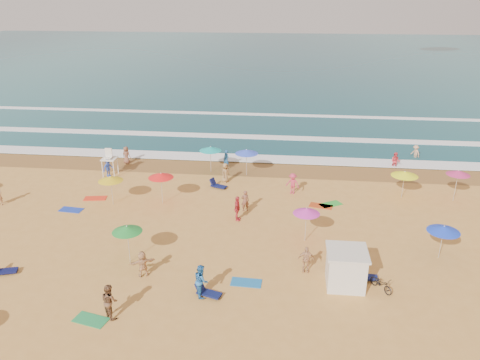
# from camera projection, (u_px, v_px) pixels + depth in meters

# --- Properties ---
(ground) EXTENTS (220.00, 220.00, 0.00)m
(ground) POSITION_uv_depth(u_px,v_px,m) (242.00, 236.00, 30.90)
(ground) COLOR gold
(ground) RESTS_ON ground
(ocean) EXTENTS (220.00, 140.00, 0.18)m
(ocean) POSITION_uv_depth(u_px,v_px,m) (280.00, 60.00, 108.20)
(ocean) COLOR #0C4756
(ocean) RESTS_ON ground
(wet_sand) EXTENTS (220.00, 220.00, 0.00)m
(wet_sand) POSITION_uv_depth(u_px,v_px,m) (256.00, 169.00, 42.40)
(wet_sand) COLOR olive
(wet_sand) RESTS_ON ground
(surf_foam) EXTENTS (200.00, 18.70, 0.05)m
(surf_foam) POSITION_uv_depth(u_px,v_px,m) (262.00, 139.00, 50.48)
(surf_foam) COLOR white
(surf_foam) RESTS_ON ground
(cabana) EXTENTS (2.00, 2.00, 2.00)m
(cabana) POSITION_uv_depth(u_px,v_px,m) (346.00, 269.00, 25.41)
(cabana) COLOR silver
(cabana) RESTS_ON ground
(cabana_roof) EXTENTS (2.20, 2.20, 0.12)m
(cabana_roof) POSITION_uv_depth(u_px,v_px,m) (347.00, 252.00, 25.01)
(cabana_roof) COLOR silver
(cabana_roof) RESTS_ON cabana
(bicycle) EXTENTS (1.34, 1.55, 0.81)m
(bicycle) POSITION_uv_depth(u_px,v_px,m) (381.00, 284.00, 25.17)
(bicycle) COLOR black
(bicycle) RESTS_ON ground
(lifeguard_stand) EXTENTS (1.20, 1.20, 2.10)m
(lifeguard_stand) POSITION_uv_depth(u_px,v_px,m) (110.00, 164.00, 40.51)
(lifeguard_stand) COLOR white
(lifeguard_stand) RESTS_ON ground
(beach_umbrellas) EXTENTS (57.95, 25.97, 0.75)m
(beach_umbrellas) POSITION_uv_depth(u_px,v_px,m) (237.00, 202.00, 30.72)
(beach_umbrellas) COLOR #15AAAC
(beach_umbrellas) RESTS_ON ground
(loungers) EXTENTS (43.24, 23.96, 0.34)m
(loungers) POSITION_uv_depth(u_px,v_px,m) (305.00, 277.00, 26.19)
(loungers) COLOR #0D1145
(loungers) RESTS_ON ground
(towels) EXTENTS (45.79, 17.61, 0.03)m
(towels) POSITION_uv_depth(u_px,v_px,m) (245.00, 245.00, 29.78)
(towels) COLOR #AE3B15
(towels) RESTS_ON ground
(beachgoers) EXTENTS (34.40, 26.97, 2.09)m
(beachgoers) POSITION_uv_depth(u_px,v_px,m) (213.00, 202.00, 33.81)
(beachgoers) COLOR brown
(beachgoers) RESTS_ON ground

